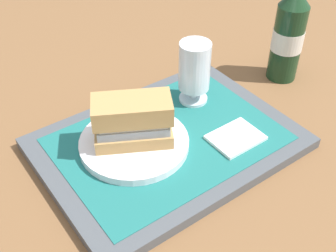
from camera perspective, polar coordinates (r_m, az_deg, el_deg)
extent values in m
plane|color=brown|center=(0.78, 0.00, -2.81)|extent=(3.00, 3.00, 0.00)
cube|color=#4C5156|center=(0.77, 0.00, -2.27)|extent=(0.44, 0.32, 0.02)
cube|color=#1E6B66|center=(0.77, 0.00, -1.68)|extent=(0.38, 0.27, 0.00)
cylinder|color=white|center=(0.75, -4.48, -2.24)|extent=(0.19, 0.19, 0.01)
cube|color=tan|center=(0.74, -4.56, -1.14)|extent=(0.14, 0.12, 0.02)
cube|color=#9EA3A8|center=(0.72, -4.64, 0.05)|extent=(0.13, 0.11, 0.02)
cube|color=silver|center=(0.72, -4.69, 0.79)|extent=(0.12, 0.10, 0.01)
sphere|color=#47932D|center=(0.71, -0.67, 1.74)|extent=(0.04, 0.04, 0.04)
cube|color=tan|center=(0.70, -4.78, 2.18)|extent=(0.14, 0.12, 0.04)
cylinder|color=silver|center=(0.86, 3.33, 3.66)|extent=(0.06, 0.06, 0.01)
cylinder|color=silver|center=(0.85, 3.37, 4.48)|extent=(0.01, 0.01, 0.02)
cylinder|color=silver|center=(0.81, 3.53, 7.89)|extent=(0.06, 0.06, 0.09)
cylinder|color=gold|center=(0.83, 3.45, 6.21)|extent=(0.06, 0.06, 0.04)
cylinder|color=white|center=(0.82, 3.52, 7.61)|extent=(0.05, 0.05, 0.01)
cube|color=white|center=(0.77, 8.91, -1.52)|extent=(0.09, 0.07, 0.01)
cylinder|color=#19381E|center=(0.95, 15.40, 10.51)|extent=(0.06, 0.06, 0.17)
cylinder|color=silver|center=(0.95, 15.49, 10.94)|extent=(0.07, 0.07, 0.05)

